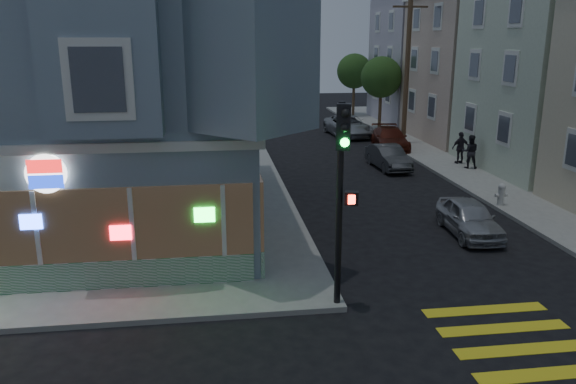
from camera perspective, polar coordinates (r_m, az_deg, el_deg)
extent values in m
plane|color=black|center=(12.48, -5.82, -17.12)|extent=(120.00, 120.00, 0.00)
cube|color=gray|center=(41.32, 26.67, 4.50)|extent=(24.00, 42.00, 0.15)
cube|color=slate|center=(22.33, -23.25, 11.48)|extent=(14.00, 14.00, 11.00)
cube|color=silver|center=(22.46, -22.80, 7.30)|extent=(14.30, 14.30, 0.25)
cylinder|color=white|center=(15.36, -23.38, 1.73)|extent=(1.00, 0.12, 1.00)
cube|color=#B89C8E|center=(40.69, 21.71, 11.41)|extent=(12.00, 8.60, 9.00)
cube|color=#A49EAD|center=(48.72, 16.59, 13.21)|extent=(12.00, 8.60, 10.50)
cylinder|color=#4C3826|center=(36.69, 11.98, 11.83)|extent=(0.30, 0.30, 9.00)
cube|color=#4C3826|center=(36.68, 12.33, 17.92)|extent=(2.20, 0.12, 0.12)
cylinder|color=#4C3826|center=(42.68, 9.33, 8.49)|extent=(0.24, 0.24, 3.20)
sphere|color=#193F16|center=(42.48, 9.46, 11.44)|extent=(3.00, 3.00, 3.00)
cylinder|color=#4C3826|center=(50.34, 6.67, 9.61)|extent=(0.24, 0.24, 3.20)
sphere|color=#193F16|center=(50.17, 6.75, 12.10)|extent=(3.00, 3.00, 3.00)
imported|color=black|center=(30.63, 18.01, 3.92)|extent=(1.01, 0.90, 1.73)
imported|color=#27232C|center=(31.65, 17.13, 4.32)|extent=(1.05, 0.54, 1.71)
imported|color=#A6A8AE|center=(20.65, 17.93, -2.50)|extent=(1.70, 3.73, 1.24)
imported|color=#393B3F|center=(30.14, 10.15, 3.51)|extent=(1.58, 3.89, 1.26)
imported|color=#551E13|center=(35.53, 10.32, 5.35)|extent=(2.44, 4.85, 1.35)
imported|color=#989CA2|center=(40.07, 6.11, 6.69)|extent=(2.78, 5.36, 1.44)
cylinder|color=black|center=(13.77, 5.23, -1.49)|extent=(0.16, 0.16, 5.12)
cube|color=black|center=(13.11, 5.66, 6.60)|extent=(0.39, 0.36, 1.07)
sphere|color=black|center=(12.91, 5.87, 7.97)|extent=(0.20, 0.20, 0.20)
sphere|color=black|center=(12.96, 5.83, 6.49)|extent=(0.20, 0.20, 0.20)
sphere|color=#19F23F|center=(13.01, 5.79, 5.02)|extent=(0.20, 0.20, 0.20)
cube|color=black|center=(13.58, 6.48, -0.63)|extent=(0.37, 0.28, 0.33)
cube|color=#FF2614|center=(13.48, 6.60, -0.76)|extent=(0.23, 0.02, 0.23)
cylinder|color=silver|center=(24.31, 20.83, -0.44)|extent=(0.27, 0.27, 0.68)
sphere|color=silver|center=(24.22, 20.92, 0.47)|extent=(0.30, 0.30, 0.30)
cylinder|color=silver|center=(24.30, 20.84, -0.31)|extent=(0.51, 0.14, 0.14)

